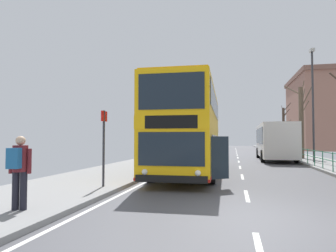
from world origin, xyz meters
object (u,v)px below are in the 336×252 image
double_decker_bus_main (190,130)px  street_lamp_far_side (313,97)px  background_bus_far_lane (275,141)px  pedestrian_with_backpack (19,167)px  bare_tree_far_01 (284,128)px  bare_tree_far_02 (301,120)px  background_building_00 (328,112)px  bus_stop_sign_near (104,139)px

double_decker_bus_main → street_lamp_far_side: (7.73, 7.39, 2.54)m
background_bus_far_lane → street_lamp_far_side: (2.15, -3.77, 3.15)m
pedestrian_with_backpack → background_bus_far_lane: bearing=68.1°
bare_tree_far_01 → bare_tree_far_02: bearing=-94.4°
street_lamp_far_side → bare_tree_far_02: 4.61m
bare_tree_far_02 → background_building_00: 28.02m
double_decker_bus_main → background_bus_far_lane: size_ratio=1.20×
double_decker_bus_main → street_lamp_far_side: bearing=43.7°
double_decker_bus_main → street_lamp_far_side: 10.99m
double_decker_bus_main → bus_stop_sign_near: (-2.25, -5.71, -0.48)m
background_bus_far_lane → bare_tree_far_01: bearing=78.8°
bare_tree_far_02 → street_lamp_far_side: bearing=-91.4°
bare_tree_far_01 → pedestrian_with_backpack: bearing=-107.0°
street_lamp_far_side → background_building_00: size_ratio=0.49×
street_lamp_far_side → background_building_00: (9.67, 30.57, 1.36)m
pedestrian_with_backpack → street_lamp_far_side: size_ratio=0.21×
bus_stop_sign_near → street_lamp_far_side: 16.75m
bus_stop_sign_near → street_lamp_far_side: street_lamp_far_side is taller
background_bus_far_lane → bus_stop_sign_near: 18.60m
bare_tree_far_02 → double_decker_bus_main: bearing=-123.7°
street_lamp_far_side → pedestrian_with_backpack: bearing=-121.8°
double_decker_bus_main → bare_tree_far_02: bearing=56.3°
pedestrian_with_backpack → bus_stop_sign_near: bearing=83.1°
bare_tree_far_02 → background_building_00: bearing=69.9°
double_decker_bus_main → street_lamp_far_side: street_lamp_far_side is taller
bare_tree_far_01 → background_building_00: (8.22, 8.55, 2.80)m
bus_stop_sign_near → street_lamp_far_side: bearing=52.7°
pedestrian_with_backpack → street_lamp_far_side: street_lamp_far_side is taller
street_lamp_far_side → background_building_00: 32.10m
pedestrian_with_backpack → bare_tree_far_02: bare_tree_far_02 is taller
background_bus_far_lane → street_lamp_far_side: size_ratio=1.19×
double_decker_bus_main → pedestrian_with_backpack: 9.82m
pedestrian_with_backpack → street_lamp_far_side: bearing=58.2°
pedestrian_with_backpack → bare_tree_far_02: bearing=63.5°
double_decker_bus_main → bus_stop_sign_near: bearing=-111.5°
background_building_00 → street_lamp_far_side: bearing=-107.6°
street_lamp_far_side → bare_tree_far_01: size_ratio=1.22×
pedestrian_with_backpack → background_building_00: bearing=67.0°
street_lamp_far_side → bare_tree_far_02: bearing=88.6°
double_decker_bus_main → background_building_00: (17.40, 37.97, 3.90)m
double_decker_bus_main → bare_tree_far_02: 14.19m
background_bus_far_lane → street_lamp_far_side: street_lamp_far_side is taller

